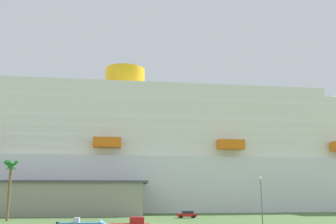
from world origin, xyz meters
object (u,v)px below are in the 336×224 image
street_lamp (261,193)px  parked_car_red_hatchback (187,214)px  cruise_ship (214,162)px  palm_tree (11,172)px

street_lamp → parked_car_red_hatchback: bearing=115.4°
cruise_ship → parked_car_red_hatchback: cruise_ship is taller
street_lamp → parked_car_red_hatchback: street_lamp is taller
cruise_ship → parked_car_red_hatchback: size_ratio=56.56×
cruise_ship → palm_tree: 72.93m
street_lamp → parked_car_red_hatchback: 23.78m
parked_car_red_hatchback → palm_tree: bearing=-172.1°
cruise_ship → street_lamp: size_ratio=29.33×
palm_tree → parked_car_red_hatchback: size_ratio=2.78×
street_lamp → parked_car_red_hatchback: size_ratio=1.93×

